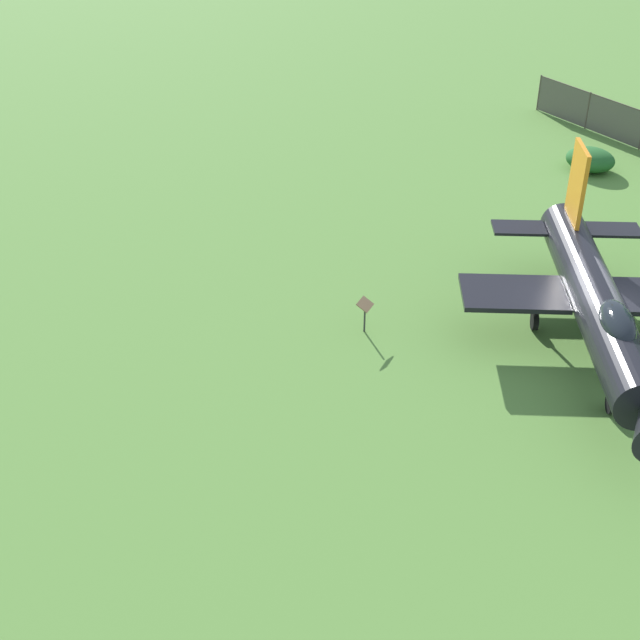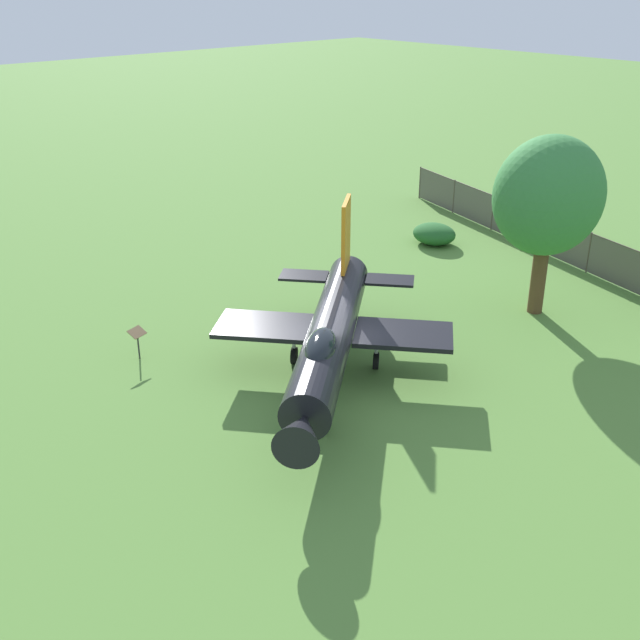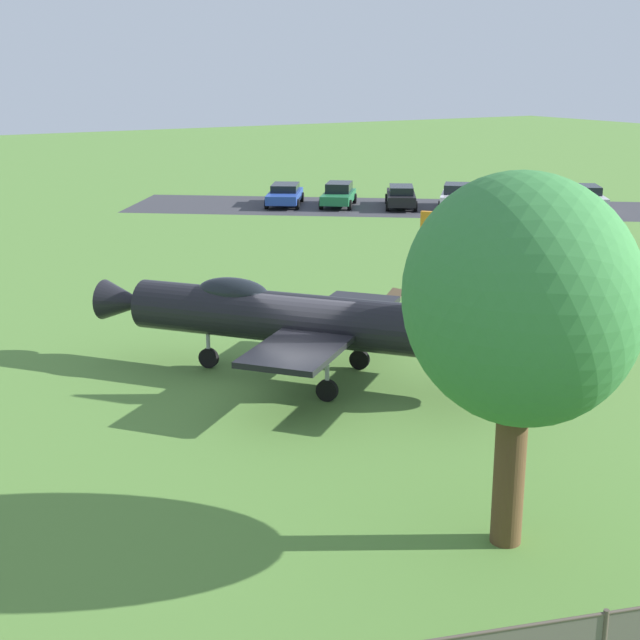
% 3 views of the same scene
% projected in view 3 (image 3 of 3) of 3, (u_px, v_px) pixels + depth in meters
% --- Properties ---
extents(ground_plane, '(200.00, 200.00, 0.00)m').
position_uv_depth(ground_plane, '(309.00, 380.00, 26.51)').
color(ground_plane, '#568438').
extents(parking_strip, '(28.86, 35.35, 0.00)m').
position_uv_depth(parking_strip, '(430.00, 208.00, 57.83)').
color(parking_strip, '#38383D').
rests_on(parking_strip, ground_plane).
extents(display_jet, '(11.10, 9.97, 5.08)m').
position_uv_depth(display_jet, '(298.00, 317.00, 26.12)').
color(display_jet, black).
rests_on(display_jet, ground_plane).
extents(shade_tree, '(4.62, 3.97, 7.06)m').
position_uv_depth(shade_tree, '(520.00, 302.00, 16.29)').
color(shade_tree, brown).
rests_on(shade_tree, ground_plane).
extents(info_plaque, '(0.69, 0.56, 1.14)m').
position_uv_depth(info_plaque, '(396.00, 298.00, 32.30)').
color(info_plaque, '#333333').
rests_on(info_plaque, ground_plane).
extents(parked_car_silver, '(4.72, 4.02, 1.50)m').
position_uv_depth(parked_car_silver, '(587.00, 198.00, 56.70)').
color(parked_car_silver, '#B2B5BA').
rests_on(parked_car_silver, ground_plane).
extents(parked_car_yellow, '(4.68, 4.18, 1.59)m').
position_uv_depth(parked_car_yellow, '(517.00, 196.00, 57.13)').
color(parked_car_yellow, gold).
rests_on(parked_car_yellow, ground_plane).
extents(parked_car_white, '(4.33, 4.09, 1.50)m').
position_uv_depth(parked_car_white, '(457.00, 196.00, 57.53)').
color(parked_car_white, silver).
rests_on(parked_car_white, ground_plane).
extents(parked_car_black, '(4.93, 4.05, 1.41)m').
position_uv_depth(parked_car_black, '(401.00, 196.00, 57.73)').
color(parked_car_black, black).
rests_on(parked_car_black, ground_plane).
extents(parked_car_green, '(4.53, 4.10, 1.48)m').
position_uv_depth(parked_car_green, '(339.00, 194.00, 58.32)').
color(parked_car_green, '#1E6B3D').
rests_on(parked_car_green, ground_plane).
extents(parked_car_blue, '(5.04, 4.28, 1.34)m').
position_uv_depth(parked_car_blue, '(285.00, 194.00, 58.68)').
color(parked_car_blue, '#23429E').
rests_on(parked_car_blue, ground_plane).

